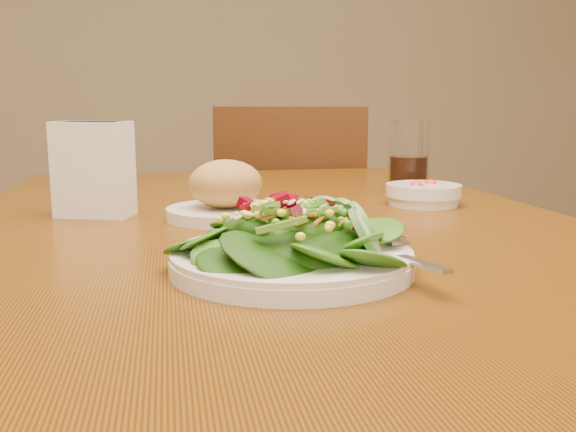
% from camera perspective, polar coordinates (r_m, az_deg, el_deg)
% --- Properties ---
extents(dining_table, '(0.90, 1.40, 0.75)m').
position_cam_1_polar(dining_table, '(0.93, -1.33, -6.81)').
color(dining_table, '#69380C').
rests_on(dining_table, ground_plane).
extents(chair_far, '(0.50, 0.51, 0.91)m').
position_cam_1_polar(chair_far, '(1.85, 0.36, -3.58)').
color(chair_far, '#46230D').
rests_on(chair_far, ground_plane).
extents(salad_plate, '(0.25, 0.25, 0.07)m').
position_cam_1_polar(salad_plate, '(0.65, 1.10, -2.59)').
color(salad_plate, silver).
rests_on(salad_plate, dining_table).
extents(bread_plate, '(0.17, 0.17, 0.09)m').
position_cam_1_polar(bread_plate, '(0.94, -5.56, 1.88)').
color(bread_plate, silver).
rests_on(bread_plate, dining_table).
extents(tomato_bowl, '(0.12, 0.12, 0.04)m').
position_cam_1_polar(tomato_bowl, '(1.09, 11.94, 1.92)').
color(tomato_bowl, silver).
rests_on(tomato_bowl, dining_table).
extents(drinking_glass, '(0.08, 0.08, 0.13)m').
position_cam_1_polar(drinking_glass, '(1.25, 10.68, 4.79)').
color(drinking_glass, silver).
rests_on(drinking_glass, dining_table).
extents(napkin_holder, '(0.12, 0.09, 0.14)m').
position_cam_1_polar(napkin_holder, '(1.00, -16.91, 4.22)').
color(napkin_holder, white).
rests_on(napkin_holder, dining_table).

